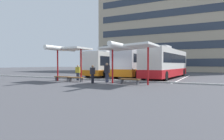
# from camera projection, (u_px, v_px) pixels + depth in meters

# --- Properties ---
(ground_plane) EXTENTS (160.00, 160.00, 0.00)m
(ground_plane) POSITION_uv_depth(u_px,v_px,m) (108.00, 81.00, 19.49)
(ground_plane) COLOR #47474C
(terminal_building) EXTENTS (34.78, 10.22, 24.40)m
(terminal_building) POSITION_uv_depth(u_px,v_px,m) (171.00, 26.00, 47.50)
(terminal_building) COLOR tan
(terminal_building) RESTS_ON ground
(coach_bus_0) EXTENTS (2.86, 11.13, 3.54)m
(coach_bus_0) POSITION_uv_depth(u_px,v_px,m) (110.00, 64.00, 28.18)
(coach_bus_0) COLOR silver
(coach_bus_0) RESTS_ON ground
(coach_bus_1) EXTENTS (3.35, 12.49, 3.72)m
(coach_bus_1) POSITION_uv_depth(u_px,v_px,m) (137.00, 64.00, 26.87)
(coach_bus_1) COLOR silver
(coach_bus_1) RESTS_ON ground
(coach_bus_2) EXTENTS (3.16, 11.99, 3.71)m
(coach_bus_2) POSITION_uv_depth(u_px,v_px,m) (166.00, 64.00, 23.51)
(coach_bus_2) COLOR silver
(coach_bus_2) RESTS_ON ground
(lane_stripe_0) EXTENTS (0.16, 14.00, 0.01)m
(lane_stripe_0) POSITION_uv_depth(u_px,v_px,m) (94.00, 76.00, 28.42)
(lane_stripe_0) COLOR white
(lane_stripe_0) RESTS_ON ground
(lane_stripe_1) EXTENTS (0.16, 14.00, 0.01)m
(lane_stripe_1) POSITION_uv_depth(u_px,v_px,m) (119.00, 76.00, 26.56)
(lane_stripe_1) COLOR white
(lane_stripe_1) RESTS_ON ground
(lane_stripe_2) EXTENTS (0.16, 14.00, 0.01)m
(lane_stripe_2) POSITION_uv_depth(u_px,v_px,m) (149.00, 77.00, 24.69)
(lane_stripe_2) COLOR white
(lane_stripe_2) RESTS_ON ground
(lane_stripe_3) EXTENTS (0.16, 14.00, 0.01)m
(lane_stripe_3) POSITION_uv_depth(u_px,v_px,m) (183.00, 78.00, 22.83)
(lane_stripe_3) COLOR white
(lane_stripe_3) RESTS_ON ground
(waiting_shelter_0) EXTENTS (3.86, 4.30, 3.27)m
(waiting_shelter_0) POSITION_uv_depth(u_px,v_px,m) (67.00, 50.00, 18.79)
(waiting_shelter_0) COLOR red
(waiting_shelter_0) RESTS_ON ground
(bench_0) EXTENTS (1.74, 0.52, 0.45)m
(bench_0) POSITION_uv_depth(u_px,v_px,m) (62.00, 77.00, 19.59)
(bench_0) COLOR brown
(bench_0) RESTS_ON ground
(bench_1) EXTENTS (1.68, 0.47, 0.45)m
(bench_1) POSITION_uv_depth(u_px,v_px,m) (76.00, 78.00, 18.59)
(bench_1) COLOR brown
(bench_1) RESTS_ON ground
(waiting_shelter_1) EXTENTS (4.16, 5.17, 3.26)m
(waiting_shelter_1) POSITION_uv_depth(u_px,v_px,m) (128.00, 48.00, 16.00)
(waiting_shelter_1) COLOR red
(waiting_shelter_1) RESTS_ON ground
(bench_2) EXTENTS (1.80, 0.61, 0.45)m
(bench_2) POSITION_uv_depth(u_px,v_px,m) (130.00, 80.00, 16.40)
(bench_2) COLOR brown
(bench_2) RESTS_ON ground
(platform_kerb) EXTENTS (44.00, 0.24, 0.12)m
(platform_kerb) POSITION_uv_depth(u_px,v_px,m) (110.00, 80.00, 19.82)
(platform_kerb) COLOR #ADADA8
(platform_kerb) RESTS_ON ground
(waiting_passenger_0) EXTENTS (0.53, 0.28, 1.77)m
(waiting_passenger_0) POSITION_uv_depth(u_px,v_px,m) (107.00, 71.00, 17.84)
(waiting_passenger_0) COLOR #33384C
(waiting_passenger_0) RESTS_ON ground
(waiting_passenger_1) EXTENTS (0.50, 0.34, 1.57)m
(waiting_passenger_1) POSITION_uv_depth(u_px,v_px,m) (78.00, 72.00, 20.05)
(waiting_passenger_1) COLOR #33384C
(waiting_passenger_1) RESTS_ON ground
(waiting_passenger_2) EXTENTS (0.27, 0.48, 1.57)m
(waiting_passenger_2) POSITION_uv_depth(u_px,v_px,m) (93.00, 73.00, 17.04)
(waiting_passenger_2) COLOR black
(waiting_passenger_2) RESTS_ON ground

